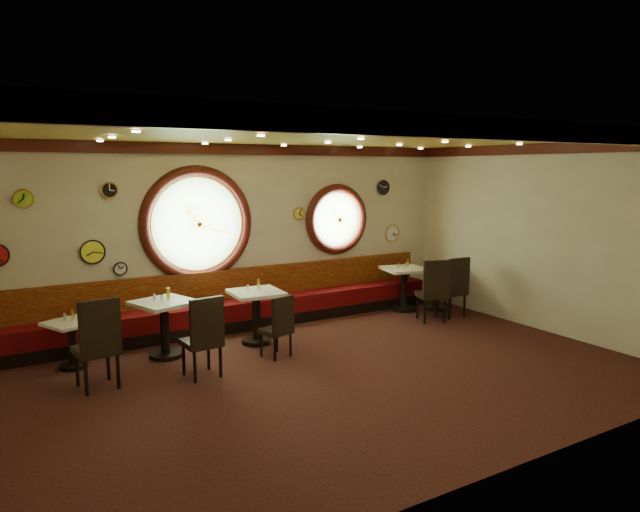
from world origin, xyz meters
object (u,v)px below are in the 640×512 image
Objects in this scene: table_a at (72,339)px; table_d at (404,284)px; condiment_e_bottle at (436,264)px; condiment_d_pepper at (405,265)px; chair_d at (434,287)px; condiment_c_salt at (248,288)px; condiment_a_salt at (65,317)px; condiment_e_pepper at (438,266)px; condiment_c_bottle at (258,284)px; chair_b at (204,332)px; table_e at (436,284)px; condiment_d_salt at (398,265)px; condiment_b_salt at (154,297)px; table_c at (256,310)px; table_b at (164,322)px; condiment_a_bottle at (73,314)px; condiment_b_bottle at (168,294)px; condiment_a_pepper at (72,318)px; chair_e at (455,283)px; condiment_d_bottle at (408,263)px; condiment_b_pepper at (162,298)px; chair_a at (98,338)px; chair_c at (279,323)px; condiment_e_salt at (432,266)px; condiment_c_pepper at (260,288)px.

table_a is 0.87× the size of table_d.
condiment_d_pepper is at bearing 167.11° from condiment_e_bottle.
chair_d reaches higher than condiment_e_bottle.
condiment_c_salt is 0.60× the size of condiment_e_bottle.
condiment_e_pepper is (6.75, -0.20, 0.15)m from condiment_a_salt.
table_a is 7.52× the size of condiment_c_salt.
condiment_c_bottle is (0.20, 0.02, 0.03)m from condiment_c_salt.
chair_b is at bearing -134.98° from condiment_c_salt.
table_e is 9.73× the size of condiment_d_salt.
condiment_b_salt is at bearing 175.97° from condiment_c_salt.
table_c is 1.64m from chair_b.
table_b is 1.59m from condiment_c_bottle.
table_e is 6.64m from condiment_a_bottle.
table_a is 0.95× the size of table_c.
table_a is 7.35× the size of condiment_e_pepper.
condiment_a_salt is 0.63× the size of condiment_c_bottle.
chair_d reaches higher than table_e.
condiment_a_bottle is (-6.64, 0.15, 0.24)m from table_e.
condiment_e_bottle is at bearing 2.16° from table_b.
condiment_d_salt is at bearing 4.92° from condiment_b_bottle.
condiment_a_pepper is 0.78× the size of condiment_e_pepper.
chair_e reaches higher than condiment_a_pepper.
condiment_a_bottle is at bearing 173.03° from chair_e.
chair_b is at bearing -162.12° from condiment_d_pepper.
chair_e is at bearing -6.26° from condiment_a_pepper.
chair_b is at bearing -42.37° from table_a.
condiment_c_bottle is (-3.31, -0.39, 0.40)m from table_d.
table_d is at bearing -148.96° from condiment_d_bottle.
chair_b is 1.78m from condiment_c_bottle.
table_d is 8.91× the size of condiment_b_pepper.
condiment_b_bottle is at bearing -8.97° from condiment_a_salt.
condiment_b_salt is at bearing 37.53° from chair_a.
condiment_a_salt is (-0.07, 0.09, 0.30)m from table_a.
chair_c is 5.41× the size of condiment_c_salt.
table_b is 11.46× the size of condiment_a_pepper.
chair_b is (0.21, -1.13, 0.10)m from table_b.
chair_d is at bearing -8.19° from condiment_a_salt.
chair_c is 4.13m from condiment_e_pepper.
chair_b reaches higher than condiment_d_pepper.
condiment_e_pepper is at bearing -0.52° from chair_c.
condiment_c_bottle is 1.65× the size of condiment_e_salt.
table_c is at bearing 165.59° from condiment_c_pepper.
condiment_a_pepper is at bearing -109.74° from condiment_a_bottle.
condiment_e_bottle is (0.65, -0.15, -0.00)m from condiment_d_pepper.
condiment_d_pepper is at bearing 4.42° from chair_a.
condiment_a_salt is 6.75m from condiment_e_pepper.
table_b is 5.04m from condiment_d_bottle.
condiment_b_bottle is 1.14× the size of condiment_d_bottle.
condiment_e_pepper is (6.50, 0.95, 0.19)m from chair_a.
condiment_b_salt is 0.97× the size of condiment_c_pepper.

